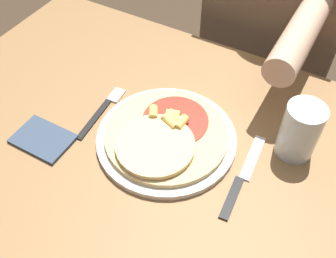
% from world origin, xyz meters
% --- Properties ---
extents(dining_table, '(1.17, 0.83, 0.78)m').
position_xyz_m(dining_table, '(0.00, 0.00, 0.66)').
color(dining_table, olive).
rests_on(dining_table, ground_plane).
extents(plate, '(0.30, 0.30, 0.01)m').
position_xyz_m(plate, '(0.00, 0.05, 0.78)').
color(plate, silver).
rests_on(plate, dining_table).
extents(pizza, '(0.26, 0.26, 0.04)m').
position_xyz_m(pizza, '(0.00, 0.04, 0.80)').
color(pizza, '#DBBC7A').
rests_on(pizza, plate).
extents(fork, '(0.03, 0.18, 0.00)m').
position_xyz_m(fork, '(-0.17, 0.06, 0.78)').
color(fork, black).
rests_on(fork, dining_table).
extents(knife, '(0.03, 0.22, 0.00)m').
position_xyz_m(knife, '(0.18, 0.04, 0.78)').
color(knife, black).
rests_on(knife, dining_table).
extents(drinking_glass, '(0.08, 0.08, 0.12)m').
position_xyz_m(drinking_glass, '(0.24, 0.15, 0.84)').
color(drinking_glass, silver).
rests_on(drinking_glass, dining_table).
extents(napkin, '(0.12, 0.09, 0.01)m').
position_xyz_m(napkin, '(-0.23, -0.08, 0.78)').
color(napkin, '#38475B').
rests_on(napkin, dining_table).
extents(person_diner, '(0.38, 0.52, 1.25)m').
position_xyz_m(person_diner, '(0.05, 0.61, 0.73)').
color(person_diner, '#2D2D38').
rests_on(person_diner, ground_plane).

